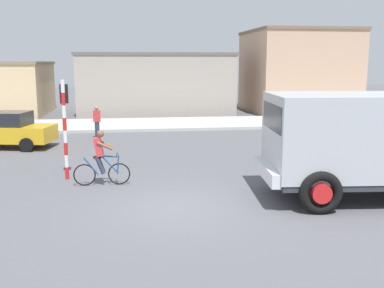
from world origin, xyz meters
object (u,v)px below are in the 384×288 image
at_px(traffic_light_pole, 65,116).
at_px(car_red_near, 6,130).
at_px(pedestrian_near_kerb, 97,122).
at_px(truck_foreground, 364,139).
at_px(cyclist, 101,158).

relative_size(traffic_light_pole, car_red_near, 0.75).
distance_m(traffic_light_pole, car_red_near, 6.85).
bearing_deg(traffic_light_pole, pedestrian_near_kerb, 86.81).
bearing_deg(truck_foreground, pedestrian_near_kerb, 125.95).
bearing_deg(cyclist, pedestrian_near_kerb, 94.78).
height_order(truck_foreground, pedestrian_near_kerb, truck_foreground).
bearing_deg(traffic_light_pole, car_red_near, 120.06).
bearing_deg(pedestrian_near_kerb, traffic_light_pole, -93.19).
distance_m(truck_foreground, cyclist, 7.66).
relative_size(traffic_light_pole, pedestrian_near_kerb, 1.98).
relative_size(truck_foreground, cyclist, 3.24).
xyz_separation_m(truck_foreground, cyclist, (-7.25, 2.33, -0.80)).
bearing_deg(car_red_near, truck_foreground, -37.76).
relative_size(car_red_near, pedestrian_near_kerb, 2.63).
bearing_deg(truck_foreground, car_red_near, 142.24).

